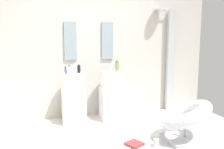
% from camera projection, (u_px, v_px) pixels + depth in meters
% --- Properties ---
extents(rear_partition, '(4.80, 0.10, 2.60)m').
position_uv_depth(rear_partition, '(89.00, 48.00, 4.64)').
color(rear_partition, beige).
rests_on(rear_partition, ground_plane).
extents(pedestal_sink_left, '(0.40, 0.40, 0.99)m').
position_uv_depth(pedestal_sink_left, '(74.00, 98.00, 4.32)').
color(pedestal_sink_left, white).
rests_on(pedestal_sink_left, ground_plane).
extents(pedestal_sink_right, '(0.40, 0.40, 0.99)m').
position_uv_depth(pedestal_sink_right, '(112.00, 95.00, 4.51)').
color(pedestal_sink_right, white).
rests_on(pedestal_sink_right, ground_plane).
extents(vanity_mirror_left, '(0.22, 0.03, 0.69)m').
position_uv_depth(vanity_mirror_left, '(70.00, 41.00, 4.46)').
color(vanity_mirror_left, '#8C9EA8').
extents(vanity_mirror_right, '(0.22, 0.03, 0.69)m').
position_uv_depth(vanity_mirror_right, '(107.00, 41.00, 4.65)').
color(vanity_mirror_right, '#8C9EA8').
extents(shower_column, '(0.49, 0.24, 2.05)m').
position_uv_depth(shower_column, '(170.00, 58.00, 5.00)').
color(shower_column, '#B7BABF').
rests_on(shower_column, ground_plane).
extents(lounge_chair, '(1.08, 1.08, 0.65)m').
position_uv_depth(lounge_chair, '(185.00, 118.00, 3.55)').
color(lounge_chair, '#B7BABF').
rests_on(lounge_chair, ground_plane).
extents(magazine_red, '(0.28, 0.28, 0.03)m').
position_uv_depth(magazine_red, '(134.00, 144.00, 3.43)').
color(magazine_red, '#B73838').
rests_on(magazine_red, area_rug).
extents(coffee_mug, '(0.08, 0.08, 0.11)m').
position_uv_depth(coffee_mug, '(156.00, 143.00, 3.39)').
color(coffee_mug, white).
rests_on(coffee_mug, area_rug).
extents(soap_bottle_black, '(0.05, 0.05, 0.14)m').
position_uv_depth(soap_bottle_black, '(79.00, 69.00, 4.25)').
color(soap_bottle_black, black).
rests_on(soap_bottle_black, pedestal_sink_left).
extents(soap_bottle_green, '(0.05, 0.05, 0.19)m').
position_uv_depth(soap_bottle_green, '(117.00, 66.00, 4.49)').
color(soap_bottle_green, '#59996B').
rests_on(soap_bottle_green, pedestal_sink_right).
extents(soap_bottle_blue, '(0.04, 0.04, 0.12)m').
position_uv_depth(soap_bottle_blue, '(66.00, 70.00, 4.16)').
color(soap_bottle_blue, '#4C72B7').
rests_on(soap_bottle_blue, pedestal_sink_left).
extents(soap_bottle_amber, '(0.04, 0.04, 0.17)m').
position_uv_depth(soap_bottle_amber, '(118.00, 67.00, 4.50)').
color(soap_bottle_amber, '#C68C38').
rests_on(soap_bottle_amber, pedestal_sink_right).
extents(soap_bottle_white, '(0.05, 0.05, 0.15)m').
position_uv_depth(soap_bottle_white, '(69.00, 70.00, 4.13)').
color(soap_bottle_white, white).
rests_on(soap_bottle_white, pedestal_sink_left).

